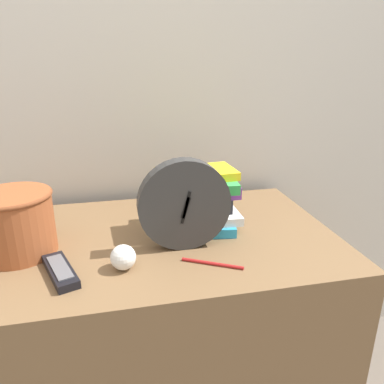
# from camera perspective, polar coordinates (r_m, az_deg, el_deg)

# --- Properties ---
(wall_back) EXTENTS (6.00, 0.04, 2.40)m
(wall_back) POSITION_cam_1_polar(r_m,az_deg,el_deg) (1.34, -14.57, 17.73)
(wall_back) COLOR beige
(wall_back) RESTS_ON ground_plane
(desk) EXTENTS (1.30, 0.63, 0.76)m
(desk) POSITION_cam_1_polar(r_m,az_deg,el_deg) (1.29, -11.65, -22.47)
(desk) COLOR brown
(desk) RESTS_ON ground_plane
(desk_clock) EXTENTS (0.24, 0.05, 0.24)m
(desk_clock) POSITION_cam_1_polar(r_m,az_deg,el_deg) (0.97, -1.18, -1.96)
(desk_clock) COLOR #333333
(desk_clock) RESTS_ON desk
(book_stack) EXTENTS (0.24, 0.19, 0.18)m
(book_stack) POSITION_cam_1_polar(r_m,az_deg,el_deg) (1.10, 1.01, -1.09)
(book_stack) COLOR #2D9ED1
(book_stack) RESTS_ON desk
(basket) EXTENTS (0.20, 0.20, 0.16)m
(basket) POSITION_cam_1_polar(r_m,az_deg,el_deg) (1.05, -25.36, -4.11)
(basket) COLOR #994C28
(basket) RESTS_ON desk
(tv_remote) EXTENTS (0.10, 0.17, 0.02)m
(tv_remote) POSITION_cam_1_polar(r_m,az_deg,el_deg) (0.94, -19.43, -11.27)
(tv_remote) COLOR black
(tv_remote) RESTS_ON desk
(crumpled_paper_ball) EXTENTS (0.06, 0.06, 0.06)m
(crumpled_paper_ball) POSITION_cam_1_polar(r_m,az_deg,el_deg) (0.92, -10.45, -9.76)
(crumpled_paper_ball) COLOR white
(crumpled_paper_ball) RESTS_ON desk
(pen) EXTENTS (0.14, 0.08, 0.01)m
(pen) POSITION_cam_1_polar(r_m,az_deg,el_deg) (0.93, 3.13, -10.82)
(pen) COLOR #B21E1E
(pen) RESTS_ON desk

